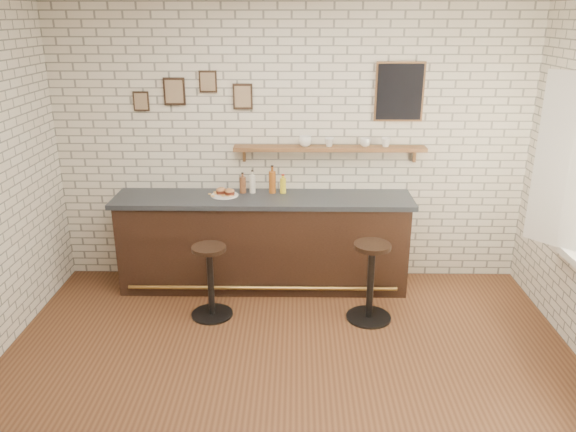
# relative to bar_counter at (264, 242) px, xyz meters

# --- Properties ---
(ground) EXTENTS (5.00, 5.00, 0.00)m
(ground) POSITION_rel_bar_counter_xyz_m (0.29, -1.70, -0.51)
(ground) COLOR brown
(ground) RESTS_ON ground
(bar_counter) EXTENTS (3.10, 0.65, 1.01)m
(bar_counter) POSITION_rel_bar_counter_xyz_m (0.00, 0.00, 0.00)
(bar_counter) COLOR black
(bar_counter) RESTS_ON ground
(sandwich_plate) EXTENTS (0.28, 0.28, 0.01)m
(sandwich_plate) POSITION_rel_bar_counter_xyz_m (-0.40, 0.03, 0.51)
(sandwich_plate) COLOR white
(sandwich_plate) RESTS_ON bar_counter
(ciabatta_sandwich) EXTENTS (0.23, 0.16, 0.07)m
(ciabatta_sandwich) POSITION_rel_bar_counter_xyz_m (-0.39, 0.03, 0.55)
(ciabatta_sandwich) COLOR #B87C4B
(ciabatta_sandwich) RESTS_ON sandwich_plate
(potato_chips) EXTENTS (0.27, 0.20, 0.00)m
(potato_chips) POSITION_rel_bar_counter_xyz_m (-0.41, 0.03, 0.52)
(potato_chips) COLOR #E5AE50
(potato_chips) RESTS_ON sandwich_plate
(bitters_bottle_brown) EXTENTS (0.07, 0.07, 0.22)m
(bitters_bottle_brown) POSITION_rel_bar_counter_xyz_m (-0.22, 0.15, 0.59)
(bitters_bottle_brown) COLOR brown
(bitters_bottle_brown) RESTS_ON bar_counter
(bitters_bottle_white) EXTENTS (0.06, 0.06, 0.25)m
(bitters_bottle_white) POSITION_rel_bar_counter_xyz_m (-0.12, 0.15, 0.60)
(bitters_bottle_white) COLOR silver
(bitters_bottle_white) RESTS_ON bar_counter
(bitters_bottle_amber) EXTENTS (0.07, 0.07, 0.30)m
(bitters_bottle_amber) POSITION_rel_bar_counter_xyz_m (0.09, 0.15, 0.63)
(bitters_bottle_amber) COLOR brown
(bitters_bottle_amber) RESTS_ON bar_counter
(condiment_bottle_yellow) EXTENTS (0.06, 0.06, 0.20)m
(condiment_bottle_yellow) POSITION_rel_bar_counter_xyz_m (0.21, 0.15, 0.59)
(condiment_bottle_yellow) COLOR yellow
(condiment_bottle_yellow) RESTS_ON bar_counter
(bar_stool_left) EXTENTS (0.41, 0.41, 0.73)m
(bar_stool_left) POSITION_rel_bar_counter_xyz_m (-0.48, -0.67, -0.11)
(bar_stool_left) COLOR black
(bar_stool_left) RESTS_ON ground
(bar_stool_right) EXTENTS (0.44, 0.44, 0.78)m
(bar_stool_right) POSITION_rel_bar_counter_xyz_m (1.06, -0.70, -0.09)
(bar_stool_right) COLOR black
(bar_stool_right) RESTS_ON ground
(wall_shelf) EXTENTS (2.00, 0.18, 0.18)m
(wall_shelf) POSITION_rel_bar_counter_xyz_m (0.69, 0.20, 0.97)
(wall_shelf) COLOR brown
(wall_shelf) RESTS_ON ground
(shelf_cup_a) EXTENTS (0.19, 0.19, 0.11)m
(shelf_cup_a) POSITION_rel_bar_counter_xyz_m (0.44, 0.20, 1.05)
(shelf_cup_a) COLOR white
(shelf_cup_a) RESTS_ON wall_shelf
(shelf_cup_b) EXTENTS (0.13, 0.13, 0.09)m
(shelf_cup_b) POSITION_rel_bar_counter_xyz_m (0.68, 0.20, 1.04)
(shelf_cup_b) COLOR white
(shelf_cup_b) RESTS_ON wall_shelf
(shelf_cup_c) EXTENTS (0.13, 0.13, 0.09)m
(shelf_cup_c) POSITION_rel_bar_counter_xyz_m (1.06, 0.20, 1.04)
(shelf_cup_c) COLOR white
(shelf_cup_c) RESTS_ON wall_shelf
(shelf_cup_d) EXTENTS (0.12, 0.12, 0.09)m
(shelf_cup_d) POSITION_rel_bar_counter_xyz_m (1.27, 0.20, 1.04)
(shelf_cup_d) COLOR white
(shelf_cup_d) RESTS_ON wall_shelf
(back_wall_decor) EXTENTS (2.96, 0.02, 0.56)m
(back_wall_decor) POSITION_rel_bar_counter_xyz_m (0.52, 0.28, 1.54)
(back_wall_decor) COLOR black
(back_wall_decor) RESTS_ON ground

